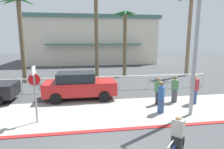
{
  "coord_description": "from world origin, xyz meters",
  "views": [
    {
      "loc": [
        -0.38,
        -5.06,
        3.73
      ],
      "look_at": [
        1.32,
        6.0,
        1.64
      ],
      "focal_mm": 30.59,
      "sensor_mm": 36.0,
      "label": 1
    }
  ],
  "objects_px": {
    "palm_tree_2": "(20,19)",
    "pedestrian_0": "(175,90)",
    "stop_sign_bike_lane": "(35,86)",
    "streetlight_curb": "(200,26)",
    "palm_tree_4": "(125,27)",
    "car_red_2": "(79,85)",
    "palm_tree_5": "(191,14)",
    "palm_tree_3": "(96,10)",
    "pedestrian_2": "(161,99)",
    "cyclist_blue_0": "(177,141)",
    "pedestrian_1": "(159,92)",
    "pedestrian_3": "(194,90)"
  },
  "relations": [
    {
      "from": "streetlight_curb",
      "to": "pedestrian_0",
      "type": "distance_m",
      "value": 4.15
    },
    {
      "from": "palm_tree_4",
      "to": "cyclist_blue_0",
      "type": "xyz_separation_m",
      "value": [
        -1.38,
        -13.7,
        -4.13
      ]
    },
    {
      "from": "palm_tree_4",
      "to": "palm_tree_5",
      "type": "xyz_separation_m",
      "value": [
        6.53,
        -0.46,
        1.34
      ]
    },
    {
      "from": "cyclist_blue_0",
      "to": "pedestrian_2",
      "type": "height_order",
      "value": "pedestrian_2"
    },
    {
      "from": "pedestrian_2",
      "to": "pedestrian_1",
      "type": "bearing_deg",
      "value": 73.21
    },
    {
      "from": "palm_tree_3",
      "to": "pedestrian_2",
      "type": "xyz_separation_m",
      "value": [
        2.52,
        -9.67,
        -5.58
      ]
    },
    {
      "from": "palm_tree_5",
      "to": "cyclist_blue_0",
      "type": "xyz_separation_m",
      "value": [
        -7.91,
        -13.25,
        -5.47
      ]
    },
    {
      "from": "cyclist_blue_0",
      "to": "pedestrian_3",
      "type": "relative_size",
      "value": 0.86
    },
    {
      "from": "stop_sign_bike_lane",
      "to": "pedestrian_1",
      "type": "bearing_deg",
      "value": 13.08
    },
    {
      "from": "palm_tree_2",
      "to": "pedestrian_1",
      "type": "relative_size",
      "value": 4.49
    },
    {
      "from": "streetlight_curb",
      "to": "pedestrian_1",
      "type": "bearing_deg",
      "value": 117.47
    },
    {
      "from": "pedestrian_1",
      "to": "streetlight_curb",
      "type": "bearing_deg",
      "value": -62.53
    },
    {
      "from": "stop_sign_bike_lane",
      "to": "streetlight_curb",
      "type": "bearing_deg",
      "value": -3.59
    },
    {
      "from": "palm_tree_5",
      "to": "car_red_2",
      "type": "bearing_deg",
      "value": -149.64
    },
    {
      "from": "stop_sign_bike_lane",
      "to": "pedestrian_2",
      "type": "relative_size",
      "value": 1.56
    },
    {
      "from": "palm_tree_5",
      "to": "cyclist_blue_0",
      "type": "distance_m",
      "value": 16.37
    },
    {
      "from": "streetlight_curb",
      "to": "pedestrian_0",
      "type": "height_order",
      "value": "streetlight_curb"
    },
    {
      "from": "pedestrian_0",
      "to": "pedestrian_2",
      "type": "xyz_separation_m",
      "value": [
        -1.48,
        -1.48,
        0.02
      ]
    },
    {
      "from": "palm_tree_4",
      "to": "car_red_2",
      "type": "height_order",
      "value": "palm_tree_4"
    },
    {
      "from": "palm_tree_2",
      "to": "cyclist_blue_0",
      "type": "relative_size",
      "value": 4.75
    },
    {
      "from": "stop_sign_bike_lane",
      "to": "pedestrian_2",
      "type": "height_order",
      "value": "stop_sign_bike_lane"
    },
    {
      "from": "pedestrian_3",
      "to": "palm_tree_2",
      "type": "bearing_deg",
      "value": 147.12
    },
    {
      "from": "palm_tree_2",
      "to": "palm_tree_5",
      "type": "relative_size",
      "value": 0.88
    },
    {
      "from": "palm_tree_2",
      "to": "pedestrian_3",
      "type": "height_order",
      "value": "palm_tree_2"
    },
    {
      "from": "pedestrian_1",
      "to": "palm_tree_3",
      "type": "bearing_deg",
      "value": 109.06
    },
    {
      "from": "streetlight_curb",
      "to": "palm_tree_4",
      "type": "bearing_deg",
      "value": 96.13
    },
    {
      "from": "palm_tree_2",
      "to": "pedestrian_0",
      "type": "relative_size",
      "value": 4.45
    },
    {
      "from": "stop_sign_bike_lane",
      "to": "cyclist_blue_0",
      "type": "bearing_deg",
      "value": -36.77
    },
    {
      "from": "palm_tree_5",
      "to": "pedestrian_1",
      "type": "bearing_deg",
      "value": -128.15
    },
    {
      "from": "stop_sign_bike_lane",
      "to": "palm_tree_2",
      "type": "distance_m",
      "value": 9.77
    },
    {
      "from": "pedestrian_2",
      "to": "palm_tree_4",
      "type": "bearing_deg",
      "value": 88.52
    },
    {
      "from": "streetlight_curb",
      "to": "palm_tree_4",
      "type": "distance_m",
      "value": 10.62
    },
    {
      "from": "streetlight_curb",
      "to": "palm_tree_4",
      "type": "height_order",
      "value": "streetlight_curb"
    },
    {
      "from": "palm_tree_3",
      "to": "pedestrian_1",
      "type": "xyz_separation_m",
      "value": [
        2.91,
        -8.41,
        -5.6
      ]
    },
    {
      "from": "car_red_2",
      "to": "streetlight_curb",
      "type": "bearing_deg",
      "value": -34.0
    },
    {
      "from": "streetlight_curb",
      "to": "car_red_2",
      "type": "bearing_deg",
      "value": 146.0
    },
    {
      "from": "pedestrian_0",
      "to": "pedestrian_1",
      "type": "bearing_deg",
      "value": -168.66
    },
    {
      "from": "pedestrian_2",
      "to": "car_red_2",
      "type": "bearing_deg",
      "value": 143.56
    },
    {
      "from": "palm_tree_2",
      "to": "pedestrian_0",
      "type": "bearing_deg",
      "value": -33.67
    },
    {
      "from": "palm_tree_5",
      "to": "cyclist_blue_0",
      "type": "relative_size",
      "value": 5.38
    },
    {
      "from": "streetlight_curb",
      "to": "pedestrian_1",
      "type": "distance_m",
      "value": 4.17
    },
    {
      "from": "palm_tree_5",
      "to": "pedestrian_1",
      "type": "height_order",
      "value": "palm_tree_5"
    },
    {
      "from": "car_red_2",
      "to": "palm_tree_5",
      "type": "bearing_deg",
      "value": 30.36
    },
    {
      "from": "palm_tree_5",
      "to": "pedestrian_0",
      "type": "xyz_separation_m",
      "value": [
        -5.31,
        -7.93,
        -5.43
      ]
    },
    {
      "from": "palm_tree_3",
      "to": "pedestrian_2",
      "type": "bearing_deg",
      "value": -75.38
    },
    {
      "from": "palm_tree_5",
      "to": "pedestrian_2",
      "type": "relative_size",
      "value": 4.93
    },
    {
      "from": "palm_tree_4",
      "to": "car_red_2",
      "type": "xyz_separation_m",
      "value": [
        -4.37,
        -6.84,
        -3.96
      ]
    },
    {
      "from": "pedestrian_2",
      "to": "pedestrian_3",
      "type": "xyz_separation_m",
      "value": [
        2.46,
        1.05,
        0.06
      ]
    },
    {
      "from": "palm_tree_3",
      "to": "pedestrian_3",
      "type": "relative_size",
      "value": 4.97
    },
    {
      "from": "car_red_2",
      "to": "pedestrian_1",
      "type": "bearing_deg",
      "value": -21.52
    }
  ]
}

